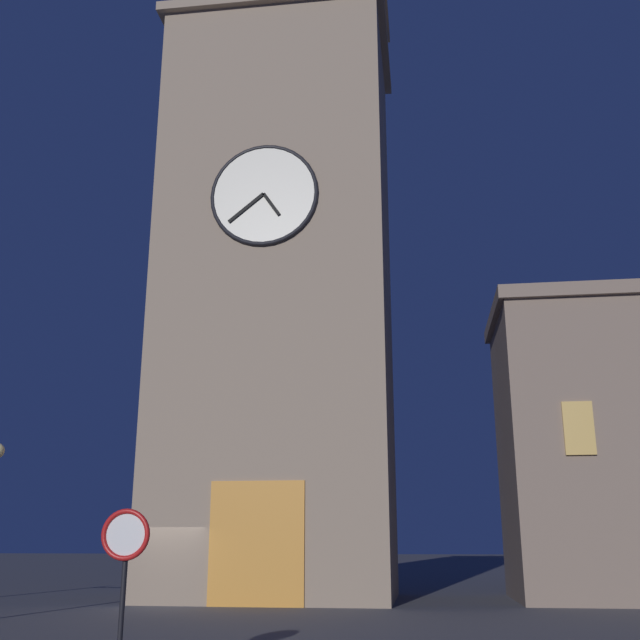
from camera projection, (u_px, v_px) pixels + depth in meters
ground_plane at (165, 606)px, 24.77m from camera, size 200.00×200.00×0.00m
clocktower at (280, 286)px, 31.03m from camera, size 9.37×7.42×29.76m
no_horn_sign at (125, 547)px, 11.60m from camera, size 0.78×0.14×2.54m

